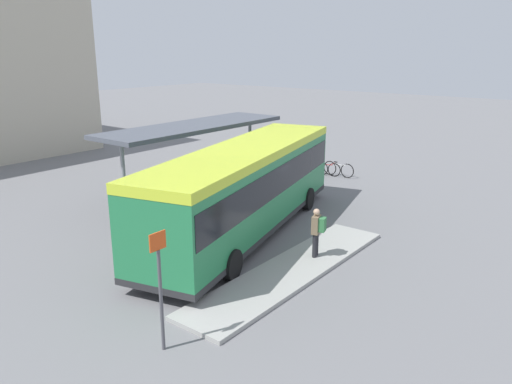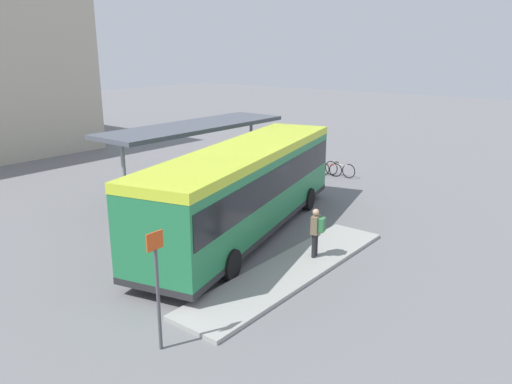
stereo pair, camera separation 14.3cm
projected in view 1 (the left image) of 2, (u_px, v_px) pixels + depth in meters
The scene contains 10 objects.
ground_plane at pixel (246, 233), 18.25m from camera, with size 120.00×120.00×0.00m, color slate.
curb_island at pixel (292, 270), 15.09m from camera, with size 8.58×1.80×0.12m.
city_bus at pixel (246, 184), 17.74m from camera, with size 11.92×5.31×3.20m.
pedestrian_waiting at pixel (317, 229), 15.67m from camera, with size 0.43×0.47×1.59m.
bicycle_white at pixel (339, 169), 26.29m from camera, with size 0.48×1.80×0.78m.
bicycle_red at pixel (326, 169), 26.51m from camera, with size 0.48×1.70×0.74m.
bicycle_black at pixel (315, 167), 26.89m from camera, with size 0.48×1.65×0.71m.
bicycle_green at pixel (305, 165), 27.27m from camera, with size 0.48×1.71×0.74m.
station_shelter at pixel (194, 128), 22.02m from camera, with size 9.31×2.71×3.29m.
platform_sign at pixel (160, 286), 10.78m from camera, with size 0.44×0.08×2.80m.
Camera 1 is at (-13.30, -10.78, 6.49)m, focal length 35.00 mm.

